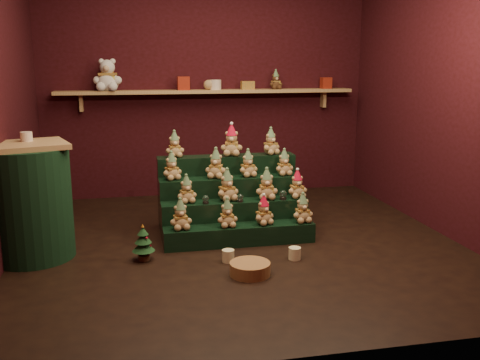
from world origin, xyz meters
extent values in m
plane|color=black|center=(0.00, 0.00, 0.00)|extent=(4.00, 4.00, 0.00)
cube|color=black|center=(0.00, 2.05, 1.40)|extent=(4.00, 0.10, 2.80)
cube|color=black|center=(0.00, -2.05, 1.40)|extent=(4.00, 0.10, 2.80)
cube|color=black|center=(2.05, 0.00, 1.40)|extent=(0.10, 4.00, 2.80)
cube|color=tan|center=(0.00, 1.87, 1.30)|extent=(3.60, 0.26, 0.04)
cube|color=tan|center=(-1.50, 1.94, 1.18)|extent=(0.04, 0.12, 0.20)
cube|color=tan|center=(1.50, 1.94, 1.18)|extent=(0.04, 0.12, 0.20)
cube|color=black|center=(0.00, -0.02, 0.09)|extent=(1.40, 0.22, 0.18)
cube|color=black|center=(0.00, 0.20, 0.18)|extent=(1.40, 0.22, 0.36)
cube|color=black|center=(0.00, 0.42, 0.27)|extent=(1.40, 0.22, 0.54)
cube|color=black|center=(0.00, 0.64, 0.36)|extent=(1.40, 0.22, 0.72)
cylinder|color=black|center=(-0.29, 0.14, 0.37)|extent=(0.06, 0.06, 0.02)
sphere|color=white|center=(-0.29, 0.14, 0.41)|extent=(0.06, 0.06, 0.06)
cylinder|color=black|center=(0.04, 0.14, 0.37)|extent=(0.05, 0.05, 0.02)
sphere|color=white|center=(0.04, 0.14, 0.41)|extent=(0.06, 0.06, 0.06)
cylinder|color=black|center=(0.46, 0.14, 0.37)|extent=(0.06, 0.06, 0.03)
sphere|color=white|center=(0.46, 0.14, 0.42)|extent=(0.07, 0.07, 0.07)
cube|color=tan|center=(-1.81, 0.01, 0.98)|extent=(0.78, 0.71, 0.04)
cylinder|color=black|center=(-1.81, 0.01, 0.48)|extent=(0.69, 0.69, 0.95)
cylinder|color=beige|center=(-1.81, 0.11, 1.04)|extent=(0.10, 0.10, 0.08)
cylinder|color=#402717|center=(-0.88, -0.26, 0.02)|extent=(0.10, 0.10, 0.05)
cone|color=#153A1A|center=(-0.88, -0.26, 0.13)|extent=(0.19, 0.19, 0.10)
cone|color=#153A1A|center=(-0.88, -0.26, 0.20)|extent=(0.14, 0.14, 0.09)
cone|color=#153A1A|center=(-0.88, -0.26, 0.26)|extent=(0.10, 0.10, 0.07)
cone|color=orange|center=(-0.88, -0.26, 0.31)|extent=(0.03, 0.03, 0.03)
cylinder|color=#F3EEB3|center=(-0.19, -0.44, 0.05)|extent=(0.10, 0.10, 0.10)
cylinder|color=#F3EEB3|center=(0.38, -0.50, 0.05)|extent=(0.10, 0.10, 0.10)
cylinder|color=#A97544|center=(-0.07, -0.75, 0.05)|extent=(0.41, 0.41, 0.10)
cube|color=#A72E19|center=(-0.30, 1.85, 1.40)|extent=(0.14, 0.14, 0.16)
cylinder|color=beige|center=(0.08, 1.85, 1.38)|extent=(0.14, 0.14, 0.12)
cube|color=#A72E19|center=(1.50, 1.85, 1.39)|extent=(0.12, 0.12, 0.14)
sphere|color=tan|center=(0.00, 1.85, 1.38)|extent=(0.12, 0.12, 0.12)
cube|color=orange|center=(0.48, 1.85, 1.37)|extent=(0.16, 0.10, 0.10)
camera|label=1|loc=(-0.95, -4.63, 1.65)|focal=40.00mm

